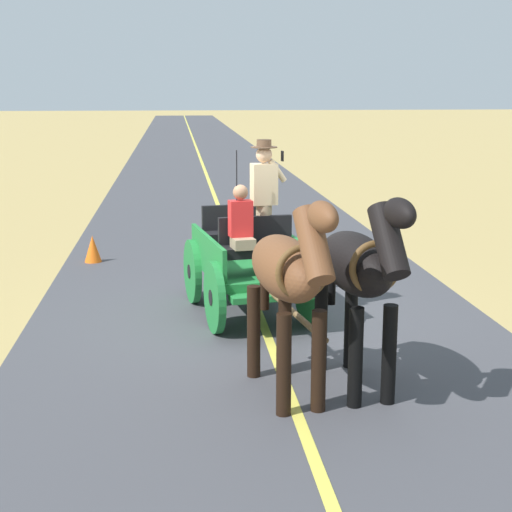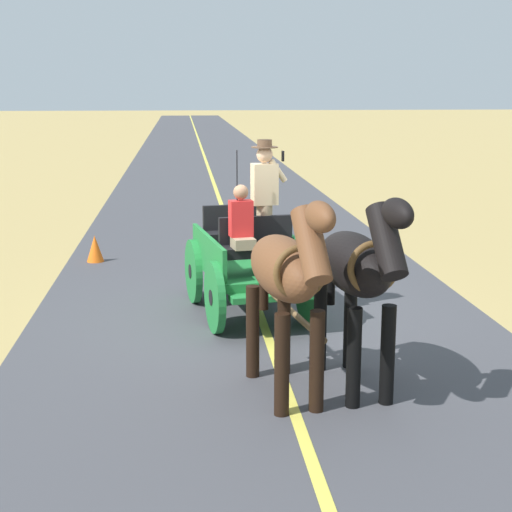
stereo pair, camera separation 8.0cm
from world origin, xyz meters
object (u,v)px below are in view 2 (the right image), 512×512
horse_near_side (358,270)px  traffic_cone (95,249)px  horse_drawn_carriage (250,259)px  horse_off_side (287,275)px

horse_near_side → traffic_cone: 7.53m
horse_drawn_carriage → horse_off_side: 3.10m
horse_drawn_carriage → traffic_cone: 4.53m
horse_near_side → horse_drawn_carriage: bearing=-73.3°
horse_near_side → traffic_cone: bearing=-62.5°
horse_drawn_carriage → horse_off_side: size_ratio=2.04×
horse_near_side → horse_off_side: same height
horse_drawn_carriage → traffic_cone: bearing=-55.2°
horse_near_side → traffic_cone: (3.44, -6.61, -1.07)m
horse_near_side → horse_off_side: 0.77m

